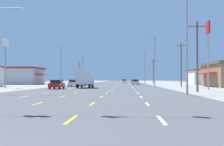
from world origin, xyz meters
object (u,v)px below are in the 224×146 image
sedan_far_left_mid (74,83)px  streetlight_right_row_2 (144,65)px  streetlight_right_row_0 (182,36)px  box_truck_inner_left_near (85,78)px  sedan_far_right_far (136,82)px  pole_sign_right_row_1 (208,40)px  streetlight_left_row_1 (63,63)px  sedan_far_left_nearest (57,84)px  sedan_far_left_midfar (81,83)px  sedan_far_right_farthest (133,81)px  streetlight_right_row_1 (153,57)px  pole_sign_left_row_1 (5,50)px  sedan_inner_right_distant_a (124,81)px  sedan_far_right_farther (134,81)px  streetlight_left_row_2 (84,68)px

sedan_far_left_mid → streetlight_right_row_2: streetlight_right_row_2 is taller
sedan_far_left_mid → streetlight_right_row_0: (16.83, -32.84, 5.23)m
box_truck_inner_left_near → sedan_far_right_far: size_ratio=1.60×
pole_sign_right_row_1 → streetlight_left_row_1: (-26.06, 19.10, -2.35)m
box_truck_inner_left_near → sedan_far_left_mid: 11.13m
sedan_far_left_nearest → streetlight_right_row_2: bearing=71.5°
sedan_far_left_midfar → sedan_far_right_farthest: bearing=74.4°
sedan_far_right_far → streetlight_right_row_1: bearing=-82.1°
sedan_far_right_far → pole_sign_left_row_1: 41.64m
box_truck_inner_left_near → sedan_inner_right_distant_a: bearing=84.9°
streetlight_left_row_1 → sedan_far_left_nearest: bearing=-81.1°
sedan_far_left_midfar → sedan_far_right_farther: same height
streetlight_left_row_2 → sedan_far_right_far: bearing=-37.2°
streetlight_left_row_2 → streetlight_right_row_2: 19.59m
sedan_far_left_nearest → pole_sign_left_row_1: size_ratio=0.51×
box_truck_inner_left_near → pole_sign_left_row_1: pole_sign_left_row_1 is taller
sedan_inner_right_distant_a → streetlight_left_row_2: bearing=-114.0°
sedan_inner_right_distant_a → pole_sign_left_row_1: bearing=-105.6°
sedan_inner_right_distant_a → box_truck_inner_left_near: bearing=-95.1°
sedan_far_left_nearest → pole_sign_right_row_1: pole_sign_right_row_1 is taller
pole_sign_right_row_1 → streetlight_right_row_1: streetlight_right_row_1 is taller
box_truck_inner_left_near → streetlight_right_row_2: size_ratio=0.68×
streetlight_left_row_1 → sedan_far_right_farther: bearing=70.4°
streetlight_left_row_1 → streetlight_right_row_2: (19.60, 33.85, 0.88)m
sedan_far_right_farthest → streetlight_left_row_1: size_ratio=0.50×
box_truck_inner_left_near → streetlight_right_row_0: streetlight_right_row_0 is taller
sedan_far_left_mid → sedan_far_left_midfar: same height
pole_sign_right_row_1 → streetlight_left_row_1: size_ratio=1.15×
sedan_far_left_midfar → streetlight_right_row_2: streetlight_right_row_2 is taller
streetlight_right_row_1 → streetlight_left_row_2: streetlight_right_row_1 is taller
sedan_far_left_mid → sedan_far_right_farther: bearing=73.6°
sedan_far_right_farthest → pole_sign_right_row_1: bearing=-83.2°
box_truck_inner_left_near → sedan_far_right_far: bearing=72.9°
streetlight_right_row_1 → streetlight_left_row_1: bearing=-180.0°
sedan_far_right_farther → sedan_far_right_farthest: 11.11m
sedan_far_right_farthest → streetlight_left_row_1: (-16.87, -57.99, 4.41)m
sedan_far_left_mid → sedan_far_right_farther: size_ratio=1.00×
sedan_far_right_farther → sedan_inner_right_distant_a: same height
sedan_far_left_midfar → streetlight_right_row_2: 31.15m
streetlight_left_row_1 → streetlight_right_row_1: size_ratio=0.82×
streetlight_right_row_1 → sedan_far_left_midfar: bearing=154.0°
box_truck_inner_left_near → sedan_far_left_mid: box_truck_inner_left_near is taller
streetlight_left_row_2 → sedan_inner_right_distant_a: bearing=66.0°
streetlight_left_row_1 → sedan_far_left_mid: bearing=-21.2°
pole_sign_left_row_1 → streetlight_left_row_1: 14.34m
sedan_inner_right_distant_a → streetlight_left_row_2: 32.57m
sedan_far_left_midfar → sedan_inner_right_distant_a: bearing=79.5°
streetlight_left_row_2 → streetlight_right_row_2: size_ratio=0.87×
box_truck_inner_left_near → sedan_far_right_farther: (10.23, 58.29, -1.08)m
sedan_far_right_far → pole_sign_right_row_1: pole_sign_right_row_1 is taller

